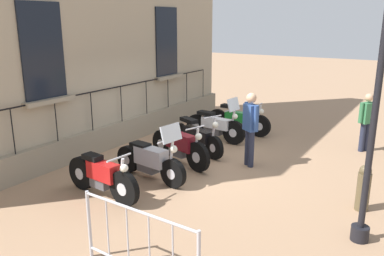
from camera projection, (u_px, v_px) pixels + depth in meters
The scene contains 13 objects.
ground_plane at pixel (197, 160), 9.88m from camera, with size 60.00×60.00×0.00m, color #9E7A5B.
building_facade at pixel (105, 7), 10.38m from camera, with size 0.82×10.49×7.67m.
motorcycle_red at pixel (102, 177), 7.68m from camera, with size 1.96×0.58×0.96m.
motorcycle_silver at pixel (151, 161), 8.53m from camera, with size 2.01×0.68×1.35m.
motorcycle_maroon at pixel (180, 146), 9.46m from camera, with size 2.00×0.77×1.04m.
motorcycle_black at pixel (197, 137), 10.40m from camera, with size 2.01×0.97×1.09m.
motorcycle_white at pixel (215, 126), 11.34m from camera, with size 1.97×0.63×1.32m.
motorcycle_green at pixel (238, 120), 12.09m from camera, with size 2.14×0.59×0.98m.
lamppost at pixel (381, 64), 5.52m from camera, with size 0.32×1.02×4.20m.
crowd_barrier at pixel (138, 242), 5.16m from camera, with size 1.95×0.12×1.05m.
bollard at pixel (364, 188), 7.15m from camera, with size 0.24×0.24×0.88m.
pedestrian_standing at pixel (366, 119), 10.32m from camera, with size 0.37×0.47×1.56m.
pedestrian_walking at pixel (250, 125), 9.20m from camera, with size 0.45×0.39×1.77m.
Camera 1 is at (4.88, -7.93, 3.38)m, focal length 36.79 mm.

